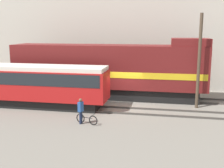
{
  "coord_description": "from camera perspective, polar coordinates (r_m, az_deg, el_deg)",
  "views": [
    {
      "loc": [
        3.14,
        -20.91,
        5.91
      ],
      "look_at": [
        -0.87,
        -0.35,
        1.8
      ],
      "focal_mm": 45.0,
      "sensor_mm": 36.0,
      "label": 1
    }
  ],
  "objects": [
    {
      "name": "ground_plane",
      "position": [
        21.96,
        2.42,
        -4.53
      ],
      "size": [
        120.0,
        120.0,
        0.0
      ],
      "primitive_type": "plane",
      "color": "slate"
    },
    {
      "name": "track_near",
      "position": [
        20.66,
        1.86,
        -5.33
      ],
      "size": [
        60.0,
        1.51,
        0.14
      ],
      "color": "#47423D",
      "rests_on": "ground"
    },
    {
      "name": "track_far",
      "position": [
        24.51,
        3.37,
        -2.71
      ],
      "size": [
        60.0,
        1.51,
        0.14
      ],
      "color": "#47423D",
      "rests_on": "ground"
    },
    {
      "name": "building_backdrop",
      "position": [
        30.85,
        5.27,
        9.44
      ],
      "size": [
        39.06,
        6.0,
        10.09
      ],
      "color": "beige",
      "rests_on": "ground"
    },
    {
      "name": "freight_locomotive",
      "position": [
        24.34,
        -0.58,
        2.85
      ],
      "size": [
        16.65,
        3.04,
        5.18
      ],
      "color": "black",
      "rests_on": "ground"
    },
    {
      "name": "streetcar",
      "position": [
        22.16,
        -14.72,
        0.11
      ],
      "size": [
        10.69,
        2.54,
        3.2
      ],
      "color": "black",
      "rests_on": "ground"
    },
    {
      "name": "bicycle",
      "position": [
        17.93,
        -5.15,
        -7.14
      ],
      "size": [
        1.52,
        0.6,
        0.68
      ],
      "color": "black",
      "rests_on": "ground"
    },
    {
      "name": "person",
      "position": [
        17.8,
        -6.39,
        -4.98
      ],
      "size": [
        0.31,
        0.41,
        1.65
      ],
      "color": "#232D4C",
      "rests_on": "ground"
    },
    {
      "name": "utility_pole_left",
      "position": [
        21.84,
        17.26,
        4.34
      ],
      "size": [
        0.24,
        0.24,
        7.06
      ],
      "color": "#4C3D2D",
      "rests_on": "ground"
    }
  ]
}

